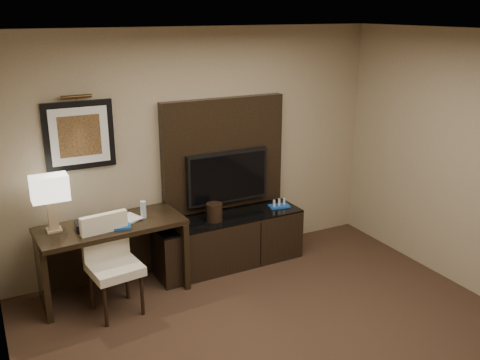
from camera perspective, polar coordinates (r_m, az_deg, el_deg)
ceiling at (r=3.75m, az=10.39°, el=14.80°), size 4.50×5.00×0.01m
wall_back at (r=6.12m, az=-4.57°, el=3.32°), size 4.50×0.01×2.70m
wall_left at (r=3.35m, az=-24.21°, el=-11.05°), size 0.01×5.00×2.70m
desk at (r=5.77m, az=-13.34°, el=-8.20°), size 1.51×0.73×0.79m
credenza at (r=6.26m, az=-1.18°, el=-6.49°), size 1.76×0.52×0.60m
tv_wall_panel at (r=6.21m, az=-1.78°, el=2.81°), size 1.50×0.12×1.30m
tv at (r=6.19m, az=-1.36°, el=0.36°), size 1.00×0.08×0.60m
artwork at (r=5.68m, az=-16.77°, el=4.57°), size 0.70×0.04×0.70m
picture_light at (r=5.57m, az=-17.07°, el=8.50°), size 0.04×0.04×0.30m
desk_chair at (r=5.38m, az=-13.21°, el=-9.08°), size 0.53×0.59×0.97m
table_lamp at (r=5.51m, az=-19.46°, el=-2.61°), size 0.34×0.21×0.53m
desk_phone at (r=5.53m, az=-16.04°, el=-4.53°), size 0.22×0.20×0.10m
blue_folder at (r=5.58m, az=-12.88°, el=-4.53°), size 0.33×0.39×0.02m
book at (r=5.60m, az=-12.51°, el=-3.18°), size 0.18×0.09×0.25m
water_bottle at (r=5.67m, az=-10.27°, el=-3.12°), size 0.08×0.08×0.18m
ice_bucket at (r=6.00m, az=-2.75°, el=-3.44°), size 0.20×0.20×0.20m
minibar_tray at (r=6.43m, az=4.20°, el=-2.51°), size 0.26×0.18×0.09m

